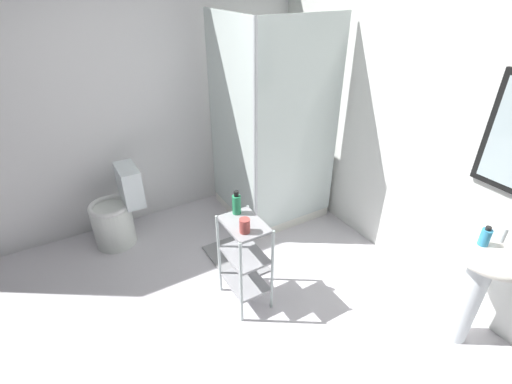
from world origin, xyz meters
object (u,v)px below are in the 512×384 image
Objects in this scene: hand_soap_bottle at (485,237)px; body_wash_bottle_green at (237,204)px; rinse_cup at (245,226)px; bath_mat at (236,258)px; storage_cart at (245,256)px; pedestal_sink at (478,276)px; shower_stall at (268,175)px; toilet at (117,214)px.

body_wash_bottle_green is at bearing -136.69° from hand_soap_bottle.
bath_mat is at bearing 160.68° from rinse_cup.
storage_cart is at bearing 154.04° from rinse_cup.
rinse_cup is at bearing -130.05° from pedestal_sink.
shower_stall is 2.70× the size of storage_cart.
shower_stall is at bearing 78.25° from toilet.
shower_stall is 1.38m from rinse_cup.
body_wash_bottle_green is (-0.14, 0.02, 0.38)m from storage_cart.
pedestal_sink is at bearing 9.19° from shower_stall.
rinse_cup is at bearing -19.32° from bath_mat.
rinse_cup reaches higher than pedestal_sink.
rinse_cup is 0.17× the size of bath_mat.
toilet is 2.96m from hand_soap_bottle.
rinse_cup is (-0.98, -1.17, 0.21)m from pedestal_sink.
shower_stall reaches higher than hand_soap_bottle.
toilet is (-2.34, -1.80, -0.26)m from pedestal_sink.
pedestal_sink is 1.35× the size of bath_mat.
pedestal_sink is 4.37× the size of body_wash_bottle_green.
pedestal_sink is 1.66m from body_wash_bottle_green.
shower_stall is at bearing -170.81° from pedestal_sink.
shower_stall is at bearing -170.85° from hand_soap_bottle.
storage_cart is 1.23× the size of bath_mat.
bath_mat is at bearing -147.42° from pedestal_sink.
shower_stall is 1.51m from toilet.
toilet is at bearing -142.01° from hand_soap_bottle.
toilet is 1.44m from storage_cart.
pedestal_sink is 1.07× the size of toilet.
storage_cart is at bearing -17.92° from bath_mat.
storage_cart is (-1.08, -1.13, -0.14)m from pedestal_sink.
pedestal_sink is 1.91m from bath_mat.
bath_mat is at bearing -146.88° from hand_soap_bottle.
toilet reaches higher than storage_cart.
toilet is 1.03× the size of storage_cart.
rinse_cup reaches higher than storage_cart.
storage_cart is at bearing -6.42° from body_wash_bottle_green.
storage_cart is 5.56× the size of hand_soap_bottle.
storage_cart is at bearing -133.65° from pedestal_sink.
toilet is at bearing -142.41° from pedestal_sink.
body_wash_bottle_green is at bearing -43.76° from shower_stall.
shower_stall is at bearing 127.50° from bath_mat.
body_wash_bottle_green is at bearing -22.57° from bath_mat.
bath_mat is at bearing 162.08° from storage_cart.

